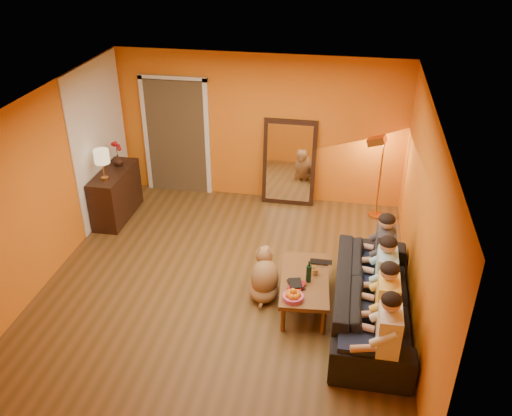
% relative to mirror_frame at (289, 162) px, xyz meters
% --- Properties ---
extents(room_shell, '(5.00, 5.50, 2.60)m').
position_rel_mirror_frame_xyz_m(room_shell, '(-0.55, -2.26, 0.54)').
color(room_shell, brown).
rests_on(room_shell, ground).
extents(white_accent, '(0.02, 1.90, 2.58)m').
position_rel_mirror_frame_xyz_m(white_accent, '(-3.04, -0.88, 0.54)').
color(white_accent, white).
rests_on(white_accent, wall_left).
extents(doorway_recess, '(1.06, 0.30, 2.10)m').
position_rel_mirror_frame_xyz_m(doorway_recess, '(-2.05, 0.20, 0.29)').
color(doorway_recess, '#3F2D19').
rests_on(doorway_recess, floor).
extents(door_jamb_left, '(0.08, 0.06, 2.20)m').
position_rel_mirror_frame_xyz_m(door_jamb_left, '(-2.62, 0.08, 0.29)').
color(door_jamb_left, white).
rests_on(door_jamb_left, wall_back).
extents(door_jamb_right, '(0.08, 0.06, 2.20)m').
position_rel_mirror_frame_xyz_m(door_jamb_right, '(-1.48, 0.08, 0.29)').
color(door_jamb_right, white).
rests_on(door_jamb_right, wall_back).
extents(door_header, '(1.22, 0.06, 0.08)m').
position_rel_mirror_frame_xyz_m(door_header, '(-2.05, 0.08, 1.36)').
color(door_header, white).
rests_on(door_header, wall_back).
extents(mirror_frame, '(0.92, 0.27, 1.51)m').
position_rel_mirror_frame_xyz_m(mirror_frame, '(0.00, 0.00, 0.00)').
color(mirror_frame, black).
rests_on(mirror_frame, floor).
extents(mirror_glass, '(0.78, 0.21, 1.35)m').
position_rel_mirror_frame_xyz_m(mirror_glass, '(0.00, -0.04, 0.00)').
color(mirror_glass, white).
rests_on(mirror_glass, mirror_frame).
extents(sideboard, '(0.44, 1.18, 0.85)m').
position_rel_mirror_frame_xyz_m(sideboard, '(-2.79, -1.08, -0.34)').
color(sideboard, black).
rests_on(sideboard, floor).
extents(table_lamp, '(0.24, 0.24, 0.51)m').
position_rel_mirror_frame_xyz_m(table_lamp, '(-2.79, -1.38, 0.34)').
color(table_lamp, beige).
rests_on(table_lamp, sideboard).
extents(sofa, '(2.41, 0.94, 0.70)m').
position_rel_mirror_frame_xyz_m(sofa, '(1.45, -3.03, -0.41)').
color(sofa, black).
rests_on(sofa, floor).
extents(coffee_table, '(0.72, 1.27, 0.42)m').
position_rel_mirror_frame_xyz_m(coffee_table, '(0.58, -2.85, -0.55)').
color(coffee_table, brown).
rests_on(coffee_table, floor).
extents(floor_lamp, '(0.35, 0.31, 1.44)m').
position_rel_mirror_frame_xyz_m(floor_lamp, '(1.55, -0.28, -0.04)').
color(floor_lamp, '#D2873D').
rests_on(floor_lamp, floor).
extents(dog, '(0.47, 0.66, 0.72)m').
position_rel_mirror_frame_xyz_m(dog, '(0.04, -2.77, -0.40)').
color(dog, olive).
rests_on(dog, floor).
extents(person_far_left, '(0.70, 0.44, 1.22)m').
position_rel_mirror_frame_xyz_m(person_far_left, '(1.58, -4.03, -0.15)').
color(person_far_left, silver).
rests_on(person_far_left, sofa).
extents(person_mid_left, '(0.70, 0.44, 1.22)m').
position_rel_mirror_frame_xyz_m(person_mid_left, '(1.58, -3.48, -0.15)').
color(person_mid_left, '#F6C652').
rests_on(person_mid_left, sofa).
extents(person_mid_right, '(0.70, 0.44, 1.22)m').
position_rel_mirror_frame_xyz_m(person_mid_right, '(1.58, -2.93, -0.15)').
color(person_mid_right, '#94CBE5').
rests_on(person_mid_right, sofa).
extents(person_far_right, '(0.70, 0.44, 1.22)m').
position_rel_mirror_frame_xyz_m(person_far_right, '(1.58, -2.38, -0.15)').
color(person_far_right, '#333237').
rests_on(person_far_right, sofa).
extents(fruit_bowl, '(0.26, 0.26, 0.16)m').
position_rel_mirror_frame_xyz_m(fruit_bowl, '(0.48, -3.30, -0.26)').
color(fruit_bowl, '#D14981').
rests_on(fruit_bowl, coffee_table).
extents(wine_bottle, '(0.07, 0.07, 0.31)m').
position_rel_mirror_frame_xyz_m(wine_bottle, '(0.63, -2.90, -0.18)').
color(wine_bottle, black).
rests_on(wine_bottle, coffee_table).
extents(tumbler, '(0.11, 0.11, 0.09)m').
position_rel_mirror_frame_xyz_m(tumbler, '(0.70, -2.73, -0.29)').
color(tumbler, '#B27F3F').
rests_on(tumbler, coffee_table).
extents(laptop, '(0.30, 0.20, 0.02)m').
position_rel_mirror_frame_xyz_m(laptop, '(0.76, -2.50, -0.33)').
color(laptop, black).
rests_on(laptop, coffee_table).
extents(book_lower, '(0.27, 0.30, 0.02)m').
position_rel_mirror_frame_xyz_m(book_lower, '(0.40, -3.05, -0.33)').
color(book_lower, black).
rests_on(book_lower, coffee_table).
extents(book_mid, '(0.24, 0.28, 0.02)m').
position_rel_mirror_frame_xyz_m(book_mid, '(0.41, -3.04, -0.31)').
color(book_mid, maroon).
rests_on(book_mid, book_lower).
extents(book_upper, '(0.21, 0.25, 0.02)m').
position_rel_mirror_frame_xyz_m(book_upper, '(0.40, -3.06, -0.29)').
color(book_upper, black).
rests_on(book_upper, book_mid).
extents(vase, '(0.18, 0.18, 0.19)m').
position_rel_mirror_frame_xyz_m(vase, '(-2.79, -0.83, 0.18)').
color(vase, black).
rests_on(vase, sideboard).
extents(flowers, '(0.17, 0.17, 0.45)m').
position_rel_mirror_frame_xyz_m(flowers, '(-2.79, -0.83, 0.43)').
color(flowers, maroon).
rests_on(flowers, vase).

